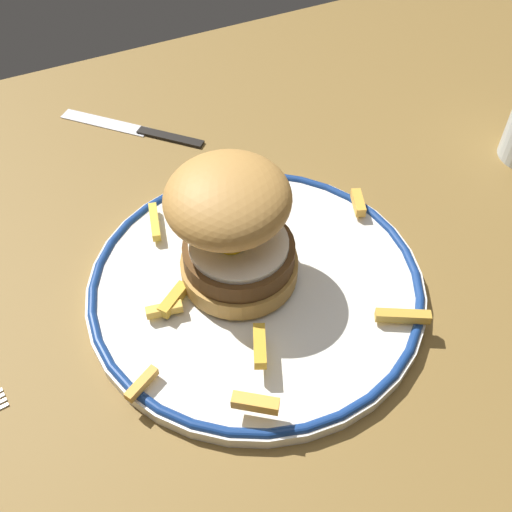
% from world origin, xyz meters
% --- Properties ---
extents(ground_plane, '(1.39, 0.81, 0.04)m').
position_xyz_m(ground_plane, '(0.00, 0.00, -0.02)').
color(ground_plane, brown).
extents(dinner_plate, '(0.30, 0.30, 0.02)m').
position_xyz_m(dinner_plate, '(0.04, -0.05, 0.01)').
color(dinner_plate, white).
rests_on(dinner_plate, ground_plane).
extents(burger, '(0.15, 0.15, 0.11)m').
position_xyz_m(burger, '(0.03, -0.03, 0.07)').
color(burger, '#B4823A').
rests_on(burger, dinner_plate).
extents(fries_pile, '(0.28, 0.28, 0.02)m').
position_xyz_m(fries_pile, '(0.03, -0.06, 0.02)').
color(fries_pile, '#C78B38').
rests_on(fries_pile, dinner_plate).
extents(knife, '(0.14, 0.14, 0.01)m').
position_xyz_m(knife, '(0.03, 0.22, 0.00)').
color(knife, black).
rests_on(knife, ground_plane).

